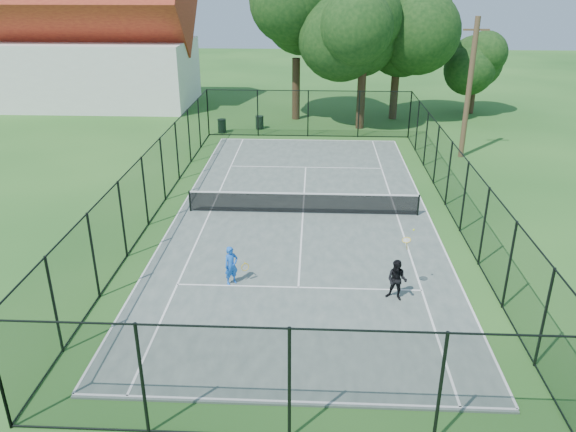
{
  "coord_description": "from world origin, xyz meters",
  "views": [
    {
      "loc": [
        0.44,
        -22.74,
        9.72
      ],
      "look_at": [
        -0.52,
        -3.0,
        1.2
      ],
      "focal_mm": 35.0,
      "sensor_mm": 36.0,
      "label": 1
    }
  ],
  "objects_px": {
    "trash_bin_left": "(222,126)",
    "utility_pole": "(469,89)",
    "tennis_net": "(303,202)",
    "trash_bin_right": "(260,122)",
    "player_black": "(397,280)",
    "player_blue": "(231,266)"
  },
  "relations": [
    {
      "from": "trash_bin_left",
      "to": "trash_bin_right",
      "type": "bearing_deg",
      "value": 24.84
    },
    {
      "from": "tennis_net",
      "to": "utility_pole",
      "type": "bearing_deg",
      "value": 45.17
    },
    {
      "from": "trash_bin_right",
      "to": "trash_bin_left",
      "type": "bearing_deg",
      "value": -155.16
    },
    {
      "from": "trash_bin_left",
      "to": "utility_pole",
      "type": "relative_size",
      "value": 0.12
    },
    {
      "from": "trash_bin_right",
      "to": "player_black",
      "type": "bearing_deg",
      "value": -73.39
    },
    {
      "from": "player_blue",
      "to": "utility_pole",
      "type": "bearing_deg",
      "value": 53.64
    },
    {
      "from": "player_blue",
      "to": "player_black",
      "type": "xyz_separation_m",
      "value": [
        5.43,
        -0.74,
        0.02
      ]
    },
    {
      "from": "trash_bin_right",
      "to": "player_black",
      "type": "height_order",
      "value": "player_black"
    },
    {
      "from": "tennis_net",
      "to": "player_blue",
      "type": "bearing_deg",
      "value": -109.98
    },
    {
      "from": "utility_pole",
      "to": "player_black",
      "type": "relative_size",
      "value": 3.39
    },
    {
      "from": "trash_bin_right",
      "to": "utility_pole",
      "type": "bearing_deg",
      "value": -25.23
    },
    {
      "from": "utility_pole",
      "to": "player_blue",
      "type": "distance_m",
      "value": 19.17
    },
    {
      "from": "trash_bin_right",
      "to": "tennis_net",
      "type": "bearing_deg",
      "value": -77.33
    },
    {
      "from": "trash_bin_left",
      "to": "trash_bin_right",
      "type": "height_order",
      "value": "trash_bin_left"
    },
    {
      "from": "trash_bin_right",
      "to": "player_blue",
      "type": "bearing_deg",
      "value": -87.11
    },
    {
      "from": "tennis_net",
      "to": "utility_pole",
      "type": "relative_size",
      "value": 1.31
    },
    {
      "from": "trash_bin_left",
      "to": "player_black",
      "type": "xyz_separation_m",
      "value": [
        8.89,
        -20.63,
        0.3
      ]
    },
    {
      "from": "tennis_net",
      "to": "player_blue",
      "type": "relative_size",
      "value": 7.4
    },
    {
      "from": "player_black",
      "to": "player_blue",
      "type": "bearing_deg",
      "value": 172.27
    },
    {
      "from": "player_blue",
      "to": "player_black",
      "type": "distance_m",
      "value": 5.48
    },
    {
      "from": "player_black",
      "to": "trash_bin_left",
      "type": "bearing_deg",
      "value": 113.32
    },
    {
      "from": "player_blue",
      "to": "player_black",
      "type": "relative_size",
      "value": 0.6
    }
  ]
}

